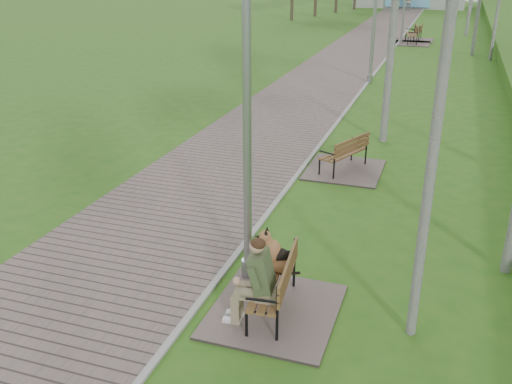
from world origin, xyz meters
TOP-DOWN VIEW (x-y plane):
  - ground at (0.00, 0.00)m, footprint 120.00×120.00m
  - walkway at (-1.75, 21.50)m, footprint 3.50×67.00m
  - kerb at (0.00, 21.50)m, footprint 0.10×67.00m
  - bench_main at (1.00, -1.31)m, footprint 1.74×1.93m
  - bench_second at (0.93, 4.73)m, footprint 1.70×1.89m
  - bench_third at (0.70, 26.23)m, footprint 2.02×2.24m
  - bench_far at (0.86, 27.70)m, footprint 1.88×2.09m
  - lamp_post_near at (0.42, -0.50)m, footprint 0.21×0.21m
  - lamp_post_second at (0.05, 14.86)m, footprint 0.22×0.22m
  - lamp_post_third at (0.17, 25.94)m, footprint 0.18×0.18m
  - pedestrian_near at (-2.38, 45.26)m, footprint 0.82×0.71m
  - pedestrian_far at (-1.35, 47.42)m, footprint 0.76×0.59m

SIDE VIEW (x-z plane):
  - ground at x=0.00m, z-range 0.00..0.00m
  - walkway at x=-1.75m, z-range 0.00..0.04m
  - kerb at x=0.00m, z-range 0.00..0.05m
  - bench_second at x=0.93m, z-range -0.33..0.71m
  - bench_far at x=0.86m, z-range -0.36..0.79m
  - bench_third at x=0.70m, z-range -0.39..0.85m
  - bench_main at x=1.00m, z-range -0.34..1.18m
  - pedestrian_far at x=-1.35m, z-range 0.00..1.54m
  - pedestrian_near at x=-2.38m, z-range 0.00..1.91m
  - lamp_post_third at x=0.17m, z-range -0.15..4.44m
  - lamp_post_near at x=0.42m, z-range -0.18..5.18m
  - lamp_post_second at x=0.05m, z-range -0.19..5.56m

